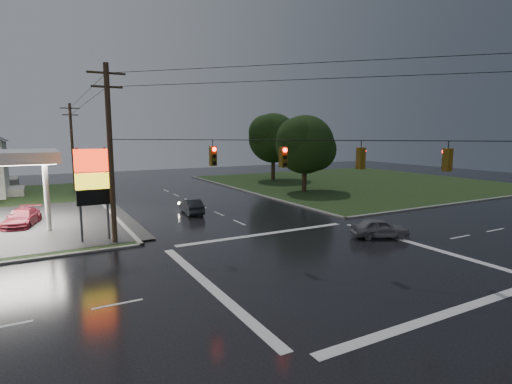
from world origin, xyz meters
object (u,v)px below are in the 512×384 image
utility_pole_nw (110,152)px  car_north (191,206)px  tree_ne_far (274,138)px  pylon_sign (92,179)px  car_pump (22,218)px  car_crossing (380,228)px  tree_ne_near (306,145)px  utility_pole_n (72,145)px

utility_pole_nw → car_north: utility_pole_nw is taller
tree_ne_far → car_north: bearing=-137.2°
pylon_sign → car_pump: pylon_sign is taller
utility_pole_nw → tree_ne_far: utility_pole_nw is taller
car_crossing → car_pump: bearing=78.2°
pylon_sign → car_crossing: pylon_sign is taller
car_crossing → car_pump: 25.83m
pylon_sign → tree_ne_far: bearing=40.4°
tree_ne_near → car_crossing: (-7.93, -19.43, -4.92)m
utility_pole_nw → tree_ne_near: bearing=27.9°
pylon_sign → tree_ne_far: tree_ne_far is taller
car_crossing → car_pump: (-20.93, 15.14, 0.01)m
utility_pole_nw → car_crossing: (15.71, -6.94, -5.08)m
utility_pole_nw → car_crossing: 17.91m
utility_pole_n → tree_ne_far: utility_pole_n is taller
utility_pole_n → car_crossing: (15.71, -35.44, -4.83)m
tree_ne_far → car_north: (-19.19, -17.79, -5.54)m
pylon_sign → tree_ne_near: bearing=25.0°
tree_ne_near → car_pump: bearing=-171.5°
tree_ne_near → car_crossing: size_ratio=2.39×
pylon_sign → car_crossing: size_ratio=1.59×
pylon_sign → tree_ne_near: size_ratio=0.67×
pylon_sign → utility_pole_n: utility_pole_n is taller
utility_pole_nw → utility_pole_n: bearing=90.0°
tree_ne_far → car_pump: size_ratio=2.18×
utility_pole_nw → car_pump: utility_pole_nw is taller
tree_ne_near → tree_ne_far: (3.01, 12.00, 0.62)m
utility_pole_n → car_pump: (-5.21, -20.30, -4.82)m
utility_pole_nw → car_pump: size_ratio=2.45×
car_north → pylon_sign: bearing=39.6°
pylon_sign → utility_pole_nw: (1.00, -1.00, 1.71)m
tree_ne_near → car_crossing: bearing=-112.2°
utility_pole_nw → tree_ne_near: size_ratio=1.22×
utility_pole_nw → car_pump: (-5.21, 8.20, -5.07)m
utility_pole_nw → car_north: 11.24m
utility_pole_n → tree_ne_near: 28.55m
utility_pole_n → tree_ne_near: utility_pole_n is taller
utility_pole_nw → car_crossing: size_ratio=2.92×
car_north → utility_pole_nw: bearing=47.6°
car_pump → tree_ne_far: bearing=42.5°
car_north → car_pump: size_ratio=0.86×
pylon_sign → utility_pole_n: size_ratio=0.57×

